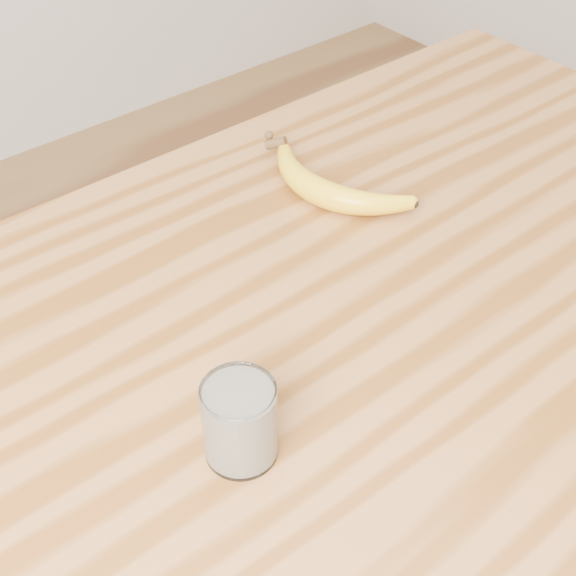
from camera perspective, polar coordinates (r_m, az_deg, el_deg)
table at (r=1.04m, az=7.36°, el=-4.49°), size 1.20×0.80×0.90m
smoothie_glass at (r=0.73m, az=-3.44°, el=-9.46°), size 0.07×0.07×0.09m
banana at (r=1.04m, az=2.41°, el=6.73°), size 0.18×0.32×0.04m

